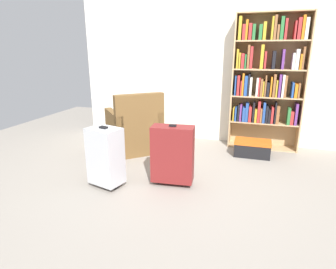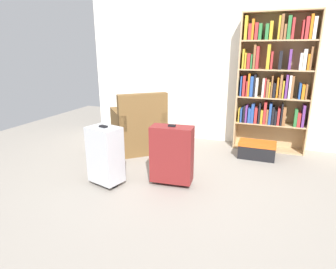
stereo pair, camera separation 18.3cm
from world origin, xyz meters
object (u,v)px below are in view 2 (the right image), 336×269
bookshelf (274,80)px  suitcase_dark_red (172,154)px  mug (170,156)px  armchair (139,130)px  suitcase_silver (105,155)px  storage_box (257,149)px

bookshelf → suitcase_dark_red: bearing=-120.1°
bookshelf → mug: (-1.25, -0.95, -1.01)m
armchair → bookshelf: bearing=22.2°
mug → suitcase_dark_red: (0.29, -0.71, 0.32)m
mug → suitcase_silver: 1.10m
bookshelf → suitcase_dark_red: (-0.96, -1.66, -0.70)m
suitcase_dark_red → suitcase_silver: 0.74m
bookshelf → armchair: 2.11m
storage_box → suitcase_silver: bearing=-136.0°
mug → suitcase_silver: (-0.40, -0.98, 0.31)m
armchair → mug: 0.67m
storage_box → suitcase_silver: size_ratio=0.72×
armchair → suitcase_silver: (0.18, -1.18, 0.05)m
suitcase_dark_red → suitcase_silver: size_ratio=1.01×
suitcase_dark_red → suitcase_silver: suitcase_dark_red is taller
storage_box → suitcase_silver: suitcase_silver is taller
bookshelf → storage_box: 1.05m
bookshelf → suitcase_silver: bookshelf is taller
armchair → storage_box: size_ratio=1.96×
storage_box → suitcase_dark_red: 1.49m
storage_box → mug: bearing=-156.1°
suitcase_silver → bookshelf: bearing=49.5°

